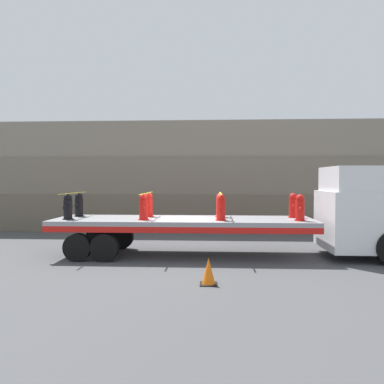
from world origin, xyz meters
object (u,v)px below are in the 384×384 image
Objects in this scene: fire_hydrant_red_near_3 at (300,208)px; fire_hydrant_red_far_1 at (149,205)px; truck_cab at (365,212)px; flatbed_trailer at (165,226)px; fire_hydrant_red_far_3 at (293,206)px; fire_hydrant_red_near_1 at (144,207)px; fire_hydrant_red_near_2 at (221,208)px; fire_hydrant_black_far_0 at (79,205)px; fire_hydrant_black_near_0 at (68,207)px; traffic_cone at (209,271)px; fire_hydrant_red_far_2 at (220,205)px.

fire_hydrant_red_far_1 is at bearing 168.52° from fire_hydrant_red_near_3.
flatbed_trailer is at bearing 180.00° from truck_cab.
fire_hydrant_red_far_1 is at bearing 180.00° from fire_hydrant_red_far_3.
fire_hydrant_red_near_2 is (2.65, 0.00, 0.00)m from fire_hydrant_red_near_1.
fire_hydrant_black_far_0 is 2.86m from fire_hydrant_red_near_1.
flatbed_trailer is at bearing 164.69° from fire_hydrant_red_near_2.
fire_hydrant_black_near_0 is at bearing -157.89° from fire_hydrant_red_far_1.
fire_hydrant_red_near_3 is (5.29, 0.00, 0.00)m from fire_hydrant_red_near_1.
fire_hydrant_red_far_1 is 4.96m from traffic_cone.
fire_hydrant_black_near_0 is 1.00× the size of fire_hydrant_red_near_3.
truck_cab is 2.41m from fire_hydrant_red_far_3.
fire_hydrant_red_far_3 is (2.65, 0.00, 0.00)m from fire_hydrant_red_far_2.
fire_hydrant_red_near_2 is 1.00× the size of fire_hydrant_red_far_2.
fire_hydrant_red_near_2 is 1.08m from fire_hydrant_red_far_2.
fire_hydrant_red_far_1 is (2.65, 1.08, 0.00)m from fire_hydrant_black_near_0.
fire_hydrant_red_near_2 is 2.86m from fire_hydrant_red_far_3.
fire_hydrant_red_near_1 is at bearing 180.00° from fire_hydrant_red_near_3.
fire_hydrant_red_near_1 and fire_hydrant_red_near_2 have the same top height.
fire_hydrant_red_far_3 is (7.94, 0.00, 0.00)m from fire_hydrant_black_far_0.
truck_cab is 6.61m from traffic_cone.
traffic_cone is at bearing -53.84° from fire_hydrant_red_near_1.
fire_hydrant_black_near_0 and fire_hydrant_red_far_3 have the same top height.
truck_cab is 10.30m from fire_hydrant_black_far_0.
flatbed_trailer is 3.44m from fire_hydrant_black_near_0.
fire_hydrant_red_near_2 is 2.65m from fire_hydrant_red_near_3.
truck_cab reaches higher than fire_hydrant_black_near_0.
truck_cab is 3.54× the size of fire_hydrant_red_far_1.
fire_hydrant_red_far_3 is 5.35m from traffic_cone.
fire_hydrant_red_far_1 and fire_hydrant_red_far_2 have the same top height.
fire_hydrant_red_far_2 is 4.43m from traffic_cone.
fire_hydrant_red_near_2 is (5.29, -1.08, 0.00)m from fire_hydrant_black_far_0.
fire_hydrant_red_far_1 reaches higher than traffic_cone.
fire_hydrant_red_far_2 is (5.29, 0.00, 0.00)m from fire_hydrant_black_far_0.
fire_hydrant_red_near_2 and fire_hydrant_red_far_2 have the same top height.
fire_hydrant_red_far_2 is at bearing 84.79° from traffic_cone.
flatbed_trailer is 2.15m from fire_hydrant_red_near_2.
fire_hydrant_red_far_2 is at bearing 0.00° from fire_hydrant_black_far_0.
fire_hydrant_red_far_1 is 1.00× the size of fire_hydrant_red_far_3.
fire_hydrant_red_near_1 is 5.29m from fire_hydrant_red_near_3.
traffic_cone is at bearing -97.00° from fire_hydrant_red_near_2.
fire_hydrant_black_near_0 is 2.86m from fire_hydrant_red_far_1.
fire_hydrant_black_far_0 is 1.00× the size of fire_hydrant_red_near_1.
fire_hydrant_red_far_2 is (-4.99, 0.54, 0.17)m from truck_cab.
fire_hydrant_black_far_0 is (-10.28, 0.54, 0.17)m from truck_cab.
truck_cab reaches higher than traffic_cone.
fire_hydrant_red_near_3 is (7.94, 0.00, 0.00)m from fire_hydrant_black_near_0.
fire_hydrant_red_far_2 is (5.29, 1.08, 0.00)m from fire_hydrant_black_near_0.
fire_hydrant_red_near_1 is (2.65, -1.08, 0.00)m from fire_hydrant_black_far_0.
traffic_cone is at bearing -145.88° from truck_cab.
fire_hydrant_red_far_1 and fire_hydrant_red_near_2 have the same top height.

